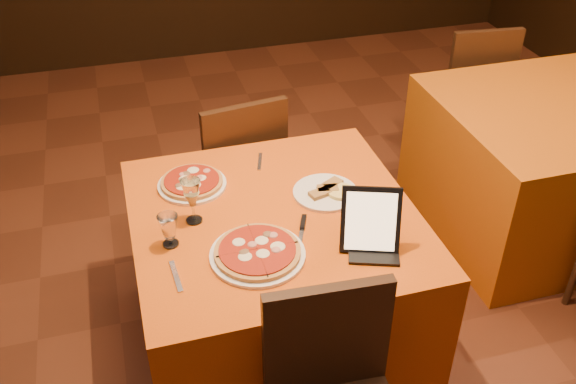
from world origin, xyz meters
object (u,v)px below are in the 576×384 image
object	(u,v)px
chair_side_far	(464,88)
tablet	(371,220)
chair_main_far	(234,169)
wine_glass	(192,201)
water_glass	(169,231)
side_table	(539,168)
pizza_far	(192,183)
pizza_near	(257,253)
main_table	(275,285)

from	to	relation	value
chair_side_far	tablet	xyz separation A→B (m)	(-1.32, -1.60, 0.41)
chair_main_far	wine_glass	bearing A→B (deg)	59.79
tablet	water_glass	bearing A→B (deg)	-176.70
side_table	pizza_far	size ratio (longest dim) A/B	3.87
pizza_near	tablet	bearing A→B (deg)	-8.05
side_table	chair_main_far	xyz separation A→B (m)	(-1.60, 0.33, 0.08)
main_table	pizza_far	size ratio (longest dim) A/B	3.87
pizza_far	wine_glass	world-z (taller)	wine_glass
chair_main_far	water_glass	size ratio (longest dim) A/B	7.00
pizza_far	water_glass	size ratio (longest dim) A/B	2.19
side_table	pizza_near	xyz separation A→B (m)	(-1.73, -0.70, 0.39)
main_table	chair_main_far	bearing A→B (deg)	90.00
chair_side_far	wine_glass	xyz separation A→B (m)	(-1.91, -1.27, 0.39)
tablet	main_table	bearing A→B (deg)	155.00
chair_side_far	tablet	bearing A→B (deg)	56.49
chair_main_far	pizza_near	world-z (taller)	chair_main_far
main_table	wine_glass	world-z (taller)	wine_glass
main_table	side_table	xyz separation A→B (m)	(1.60, 0.48, 0.00)
side_table	water_glass	size ratio (longest dim) A/B	8.46
side_table	water_glass	distance (m)	2.13
pizza_near	water_glass	size ratio (longest dim) A/B	2.66
main_table	water_glass	bearing A→B (deg)	-170.09
main_table	chair_side_far	size ratio (longest dim) A/B	1.21
main_table	wine_glass	xyz separation A→B (m)	(-0.31, 0.04, 0.47)
main_table	pizza_far	world-z (taller)	pizza_far
tablet	chair_side_far	bearing A→B (deg)	70.54
chair_side_far	water_glass	bearing A→B (deg)	40.68
side_table	tablet	world-z (taller)	tablet
wine_glass	water_glass	distance (m)	0.16
side_table	pizza_far	xyz separation A→B (m)	(-1.88, -0.20, 0.39)
chair_main_far	tablet	xyz separation A→B (m)	(0.28, -1.09, 0.41)
wine_glass	tablet	xyz separation A→B (m)	(0.59, -0.33, 0.03)
pizza_far	chair_main_far	bearing A→B (deg)	62.40
side_table	wine_glass	xyz separation A→B (m)	(-1.91, -0.43, 0.47)
main_table	tablet	size ratio (longest dim) A/B	4.51
water_glass	side_table	bearing A→B (deg)	15.28
main_table	tablet	bearing A→B (deg)	-45.12
main_table	pizza_near	bearing A→B (deg)	-118.60
chair_main_far	water_glass	world-z (taller)	chair_main_far
side_table	pizza_near	size ratio (longest dim) A/B	3.19
pizza_near	tablet	distance (m)	0.42
chair_side_far	pizza_far	distance (m)	2.17
wine_glass	tablet	world-z (taller)	tablet
chair_main_far	wine_glass	world-z (taller)	wine_glass
wine_glass	water_glass	bearing A→B (deg)	-132.10
water_glass	tablet	xyz separation A→B (m)	(0.69, -0.21, 0.06)
pizza_far	water_glass	distance (m)	0.38
pizza_near	wine_glass	size ratio (longest dim) A/B	1.82
chair_main_far	pizza_far	size ratio (longest dim) A/B	3.20
side_table	tablet	distance (m)	1.60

